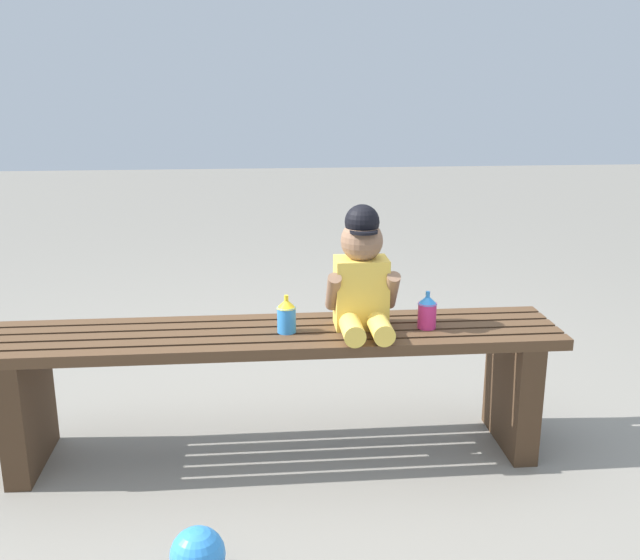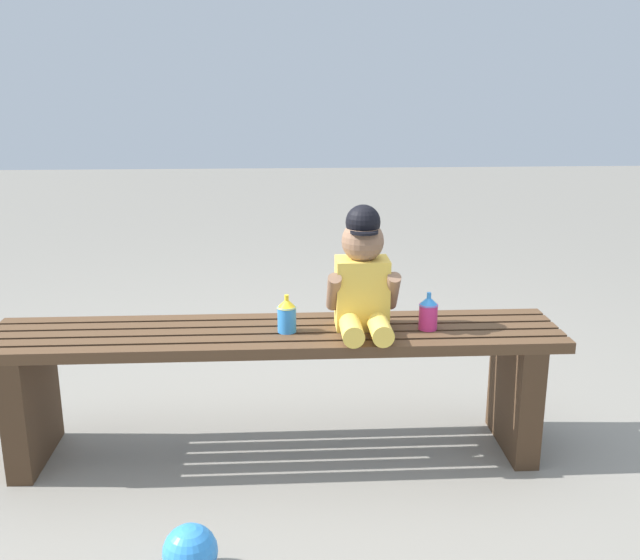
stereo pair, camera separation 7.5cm
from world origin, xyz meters
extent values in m
plane|color=gray|center=(0.00, 0.00, 0.00)|extent=(16.00, 16.00, 0.00)
cube|color=#513823|center=(0.00, -0.14, 0.42)|extent=(1.85, 0.06, 0.04)
cube|color=#513823|center=(0.00, -0.07, 0.42)|extent=(1.85, 0.06, 0.04)
cube|color=#513823|center=(0.00, 0.00, 0.42)|extent=(1.85, 0.06, 0.04)
cube|color=#513823|center=(0.00, 0.07, 0.42)|extent=(1.85, 0.06, 0.04)
cube|color=#513823|center=(0.00, 0.14, 0.42)|extent=(1.85, 0.06, 0.04)
cube|color=#452F1E|center=(-0.81, 0.00, 0.20)|extent=(0.08, 0.35, 0.40)
cube|color=#452F1E|center=(0.81, 0.00, 0.20)|extent=(0.08, 0.35, 0.40)
cube|color=#F2C64C|center=(0.28, 0.02, 0.55)|extent=(0.17, 0.12, 0.23)
sphere|color=#8C664C|center=(0.28, 0.02, 0.73)|extent=(0.14, 0.14, 0.14)
cylinder|color=black|center=(0.28, -0.02, 0.76)|extent=(0.09, 0.09, 0.01)
sphere|color=black|center=(0.28, 0.02, 0.79)|extent=(0.11, 0.11, 0.11)
cylinder|color=#FED050|center=(0.23, -0.10, 0.47)|extent=(0.07, 0.16, 0.07)
cylinder|color=#FED050|center=(0.32, -0.10, 0.47)|extent=(0.07, 0.16, 0.07)
cylinder|color=#8C664C|center=(0.19, -0.01, 0.57)|extent=(0.04, 0.12, 0.14)
cylinder|color=#8C664C|center=(0.37, -0.01, 0.57)|extent=(0.04, 0.12, 0.14)
cylinder|color=#338CE5|center=(0.04, -0.02, 0.48)|extent=(0.06, 0.06, 0.09)
cone|color=yellow|center=(0.04, -0.02, 0.54)|extent=(0.06, 0.06, 0.03)
cylinder|color=yellow|center=(0.04, -0.02, 0.55)|extent=(0.01, 0.01, 0.02)
cylinder|color=#E5337F|center=(0.49, -0.02, 0.48)|extent=(0.06, 0.06, 0.09)
cone|color=#338CE5|center=(0.49, -0.02, 0.54)|extent=(0.06, 0.06, 0.03)
cylinder|color=#338CE5|center=(0.49, -0.02, 0.55)|extent=(0.01, 0.01, 0.02)
sphere|color=#338CE5|center=(-0.22, -0.62, 0.07)|extent=(0.14, 0.14, 0.14)
camera|label=1|loc=(-0.06, -2.20, 1.23)|focal=40.36mm
camera|label=2|loc=(0.02, -2.20, 1.23)|focal=40.36mm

